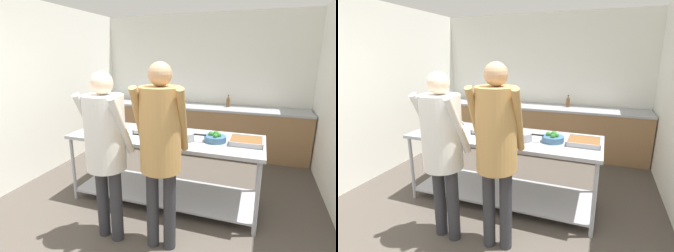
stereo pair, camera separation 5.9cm
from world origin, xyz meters
The scene contains 13 objects.
wall_rear centered at (0.00, 4.13, 1.32)m, with size 4.24×0.06×2.65m.
wall_left centered at (-2.09, 2.06, 1.32)m, with size 0.06×4.25×2.65m.
back_counter centered at (0.00, 3.76, 0.45)m, with size 4.08×0.65×0.91m.
serving_counter centered at (0.07, 1.74, 0.60)m, with size 2.38×0.86×0.89m.
serving_tray_vegetables centered at (-0.87, 1.89, 0.91)m, with size 0.44×0.27×0.05m.
plate_stack centered at (-0.50, 1.63, 0.91)m, with size 0.24×0.24×0.04m.
serving_tray_roast centered at (-0.12, 1.80, 0.91)m, with size 0.45×0.29×0.05m.
sauce_pan centered at (0.34, 1.64, 0.94)m, with size 0.39×0.25×0.10m.
broccoli_bowl centered at (0.69, 1.72, 0.93)m, with size 0.25×0.25×0.12m.
serving_tray_greens centered at (1.04, 1.77, 0.91)m, with size 0.37×0.33×0.05m.
guest_serving_left centered at (-0.22, 0.86, 1.06)m, with size 0.52×0.39×1.72m.
guest_serving_right centered at (0.33, 0.90, 1.12)m, with size 0.50×0.39×1.81m.
water_bottle centered at (0.58, 3.85, 1.01)m, with size 0.07×0.07×0.23m.
Camera 1 is at (1.14, -1.19, 1.86)m, focal length 28.00 mm.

